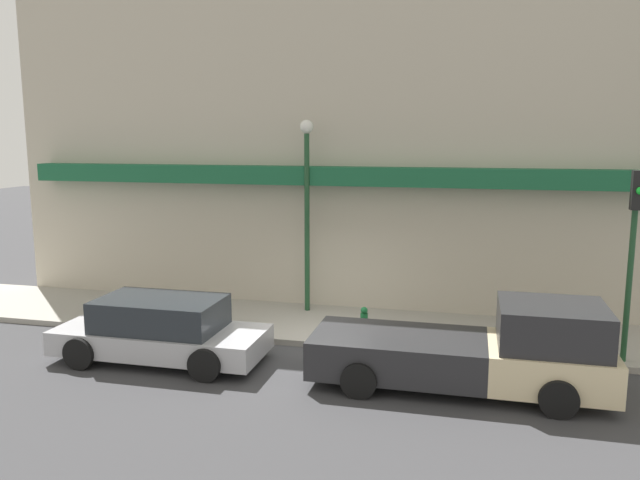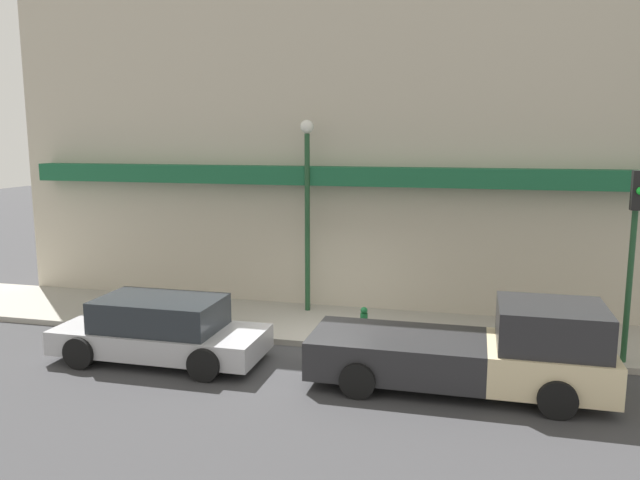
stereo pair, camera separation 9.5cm
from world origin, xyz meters
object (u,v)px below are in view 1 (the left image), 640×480
pickup_truck (479,351)px  parked_car (161,330)px  traffic_light (634,233)px  fire_hydrant (364,320)px  street_lamp (307,192)px

pickup_truck → parked_car: size_ratio=1.24×
parked_car → traffic_light: bearing=11.2°
pickup_truck → fire_hydrant: (-2.68, 2.49, -0.31)m
pickup_truck → parked_car: (-6.76, -0.00, -0.09)m
pickup_truck → traffic_light: size_ratio=1.41×
street_lamp → traffic_light: bearing=-17.0°
parked_car → street_lamp: (2.22, 4.15, 2.72)m
fire_hydrant → traffic_light: bearing=-6.5°
pickup_truck → parked_car: bearing=-179.7°
pickup_truck → street_lamp: 6.69m
fire_hydrant → street_lamp: bearing=138.3°
fire_hydrant → traffic_light: 6.23m
parked_car → traffic_light: (9.78, 1.84, 2.23)m
street_lamp → traffic_light: 7.92m
pickup_truck → parked_car: pickup_truck is taller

